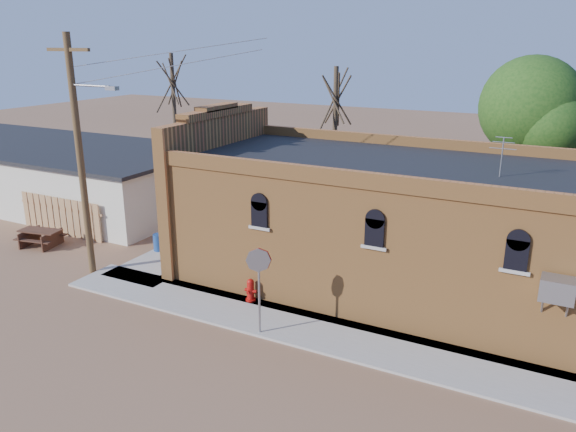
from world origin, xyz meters
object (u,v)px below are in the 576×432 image
at_px(brick_bar, 370,221).
at_px(utility_pole, 81,152).
at_px(fire_hydrant, 251,290).
at_px(stop_sign, 259,268).
at_px(picnic_table, 41,235).
at_px(trash_barrel, 159,242).

height_order(brick_bar, utility_pole, utility_pole).
height_order(utility_pole, fire_hydrant, utility_pole).
bearing_deg(utility_pole, stop_sign, -8.27).
bearing_deg(utility_pole, picnic_table, 165.53).
distance_m(fire_hydrant, stop_sign, 2.83).
height_order(fire_hydrant, trash_barrel, fire_hydrant).
xyz_separation_m(fire_hydrant, trash_barrel, (-6.01, 2.36, -0.03)).
relative_size(fire_hydrant, stop_sign, 0.29).
relative_size(utility_pole, fire_hydrant, 11.16).
xyz_separation_m(brick_bar, trash_barrel, (-8.94, -1.37, -1.90)).
distance_m(fire_hydrant, trash_barrel, 6.46).
xyz_separation_m(stop_sign, trash_barrel, (-7.41, 4.12, -1.76)).
bearing_deg(picnic_table, fire_hydrant, -13.80).
bearing_deg(fire_hydrant, brick_bar, 35.82).
bearing_deg(utility_pole, brick_bar, 23.69).
distance_m(stop_sign, trash_barrel, 8.66).
distance_m(utility_pole, stop_sign, 8.72).
xyz_separation_m(brick_bar, stop_sign, (-1.54, -5.49, -0.13)).
xyz_separation_m(utility_pole, picnic_table, (-4.28, 1.10, -4.28)).
bearing_deg(fire_hydrant, utility_pole, 168.57).
bearing_deg(brick_bar, fire_hydrant, -128.10).
height_order(fire_hydrant, stop_sign, stop_sign).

